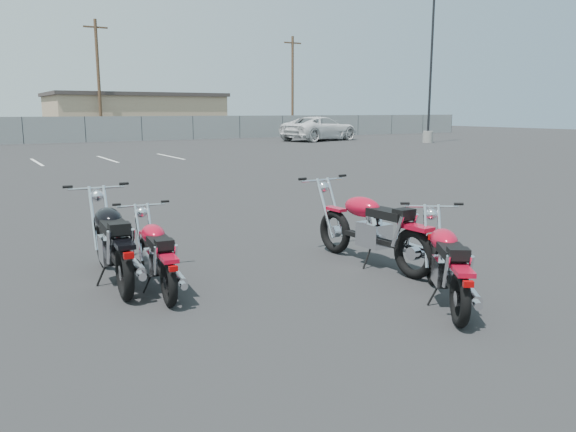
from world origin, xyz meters
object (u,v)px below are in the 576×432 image
motorcycle_third_red (372,228)px  motorcycle_second_black (113,242)px  white_van (320,122)px  motorcycle_front_red (157,255)px  motorcycle_rear_red (447,264)px

motorcycle_third_red → motorcycle_second_black: bearing=162.7°
white_van → motorcycle_second_black: bearing=126.2°
motorcycle_second_black → white_van: white_van is taller
motorcycle_second_black → white_van: 35.48m
motorcycle_second_black → motorcycle_front_red: bearing=-57.5°
motorcycle_third_red → motorcycle_rear_red: bearing=-100.4°
motorcycle_second_black → motorcycle_rear_red: motorcycle_second_black is taller
motorcycle_third_red → motorcycle_rear_red: (-0.32, -1.74, -0.07)m
motorcycle_front_red → white_van: bearing=53.0°
motorcycle_second_black → motorcycle_third_red: motorcycle_third_red is taller
motorcycle_front_red → motorcycle_third_red: bearing=-8.5°
motorcycle_second_black → motorcycle_third_red: bearing=-17.3°
motorcycle_front_red → white_van: white_van is taller
motorcycle_third_red → motorcycle_front_red: bearing=171.5°
motorcycle_front_red → motorcycle_rear_red: size_ratio=1.03×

